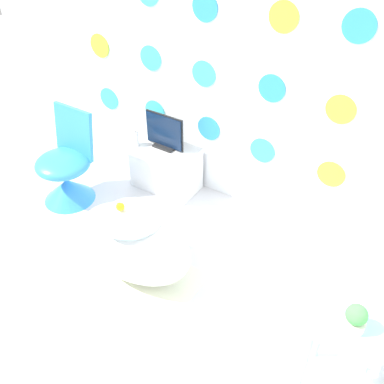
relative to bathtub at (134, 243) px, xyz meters
name	(u,v)px	position (x,y,z in m)	size (l,w,h in m)	color
ground_plane	(56,329)	(-0.11, -0.72, -0.26)	(12.00, 12.00, 0.00)	silver
wall_back_dotted	(209,50)	(-0.11, 1.18, 1.03)	(4.91, 0.05, 2.60)	white
rug	(133,277)	(0.04, -0.09, -0.26)	(0.94, 0.68, 0.01)	silver
bathtub	(134,243)	(0.00, 0.00, 0.00)	(0.92, 0.54, 0.53)	white
rubber_duck	(120,206)	(-0.10, 0.00, 0.30)	(0.06, 0.07, 0.07)	yellow
chair	(66,174)	(-1.04, 0.35, 0.00)	(0.48, 0.48, 0.83)	#338CE0
tv_cabinet	(166,167)	(-0.41, 0.96, -0.05)	(0.59, 0.34, 0.43)	silver
tv	(164,133)	(-0.41, 0.96, 0.31)	(0.38, 0.12, 0.32)	black
vase	(134,138)	(-0.65, 0.85, 0.24)	(0.07, 0.07, 0.16)	white
side_table	(346,343)	(1.56, -0.10, 0.17)	(0.36, 0.33, 0.58)	#99E0D8
potted_plant_left	(356,318)	(1.56, -0.10, 0.39)	(0.12, 0.12, 0.16)	beige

